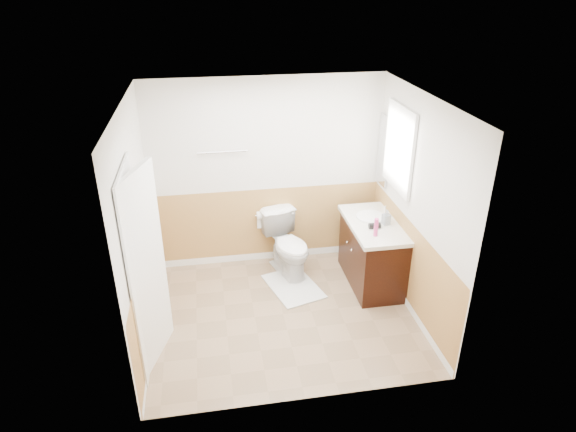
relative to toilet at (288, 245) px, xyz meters
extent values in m
plane|color=#8C7051|center=(-0.21, -0.90, -0.41)|extent=(3.00, 3.00, 0.00)
plane|color=white|center=(-0.21, -0.90, 2.09)|extent=(3.00, 3.00, 0.00)
plane|color=silver|center=(-0.21, 0.40, 0.84)|extent=(3.00, 0.00, 3.00)
plane|color=silver|center=(-0.21, -2.20, 0.84)|extent=(3.00, 0.00, 3.00)
plane|color=silver|center=(-1.71, -0.90, 0.84)|extent=(0.00, 3.00, 3.00)
plane|color=silver|center=(1.29, -0.90, 0.84)|extent=(0.00, 3.00, 3.00)
plane|color=tan|center=(-0.21, 0.39, 0.09)|extent=(3.00, 0.00, 3.00)
plane|color=tan|center=(-0.21, -2.18, 0.09)|extent=(3.00, 0.00, 3.00)
plane|color=tan|center=(-1.70, -0.90, 0.09)|extent=(0.00, 2.60, 2.60)
plane|color=tan|center=(1.27, -0.90, 0.09)|extent=(0.00, 2.60, 2.60)
imported|color=white|center=(0.00, 0.00, 0.00)|extent=(0.66, 0.90, 0.82)
cube|color=silver|center=(0.00, -0.37, -0.40)|extent=(0.75, 0.92, 0.02)
cube|color=black|center=(1.00, -0.41, -0.01)|extent=(0.55, 1.10, 0.80)
sphere|color=silver|center=(0.70, -0.51, 0.14)|extent=(0.03, 0.03, 0.03)
sphere|color=silver|center=(0.70, -0.31, 0.14)|extent=(0.03, 0.03, 0.03)
cube|color=white|center=(0.99, -0.41, 0.42)|extent=(0.60, 1.15, 0.05)
cylinder|color=white|center=(1.00, -0.26, 0.45)|extent=(0.36, 0.36, 0.02)
cylinder|color=silver|center=(1.18, -0.26, 0.51)|extent=(0.02, 0.02, 0.14)
cylinder|color=#D1367E|center=(0.90, -0.73, 0.55)|extent=(0.05, 0.05, 0.22)
imported|color=gray|center=(1.12, -0.46, 0.54)|extent=(0.10, 0.10, 0.19)
cylinder|color=black|center=(0.95, -0.54, 0.48)|extent=(0.14, 0.07, 0.07)
cylinder|color=black|center=(0.92, -0.55, 0.45)|extent=(0.03, 0.03, 0.07)
cube|color=silver|center=(1.26, 0.20, 1.14)|extent=(0.02, 0.35, 0.90)
cube|color=white|center=(1.26, -0.31, 1.34)|extent=(0.04, 0.80, 1.00)
cube|color=white|center=(1.27, -0.31, 1.34)|extent=(0.01, 0.70, 0.90)
cube|color=white|center=(-1.61, -1.35, 0.61)|extent=(0.29, 0.78, 2.04)
cube|color=white|center=(-1.69, -1.35, 0.62)|extent=(0.02, 0.92, 2.10)
sphere|color=silver|center=(-1.55, -1.02, 0.54)|extent=(0.06, 0.06, 0.06)
cylinder|color=silver|center=(-0.76, 0.35, 1.19)|extent=(0.62, 0.02, 0.02)
cylinder|color=silver|center=(-0.31, 0.33, 0.29)|extent=(0.14, 0.02, 0.02)
cylinder|color=white|center=(-0.31, 0.33, 0.29)|extent=(0.10, 0.11, 0.11)
cube|color=white|center=(-0.31, 0.33, 0.18)|extent=(0.10, 0.01, 0.16)
camera|label=1|loc=(-0.95, -5.53, 3.19)|focal=30.97mm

